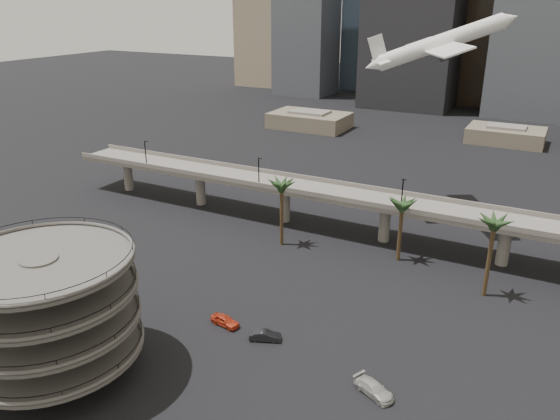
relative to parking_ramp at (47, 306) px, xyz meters
The scene contains 9 objects.
ground 16.79m from the parking_ramp, 17.10° to the left, with size 700.00×700.00×0.00m, color black.
parking_ramp is the anchor object (origin of this frame).
overpass 60.46m from the parking_ramp, 77.57° to the left, with size 130.00×9.30×14.70m.
palm_trees 55.67m from the parking_ramp, 60.95° to the left, with size 42.40×10.40×14.00m.
low_buildings 147.81m from the parking_ramp, 82.26° to the left, with size 135.00×27.50×6.80m.
airborne_jet 86.00m from the parking_ramp, 70.57° to the left, with size 28.03×26.37×12.83m.
car_a 24.77m from the parking_ramp, 55.97° to the left, with size 1.85×4.61×1.57m, color red.
car_b 28.72m from the parking_ramp, 42.99° to the left, with size 1.56×4.48×1.47m, color black.
car_c 40.96m from the parking_ramp, 22.01° to the left, with size 2.21×5.45×1.58m, color #B3B3AF.
Camera 1 is at (39.13, -41.56, 44.68)m, focal length 35.00 mm.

